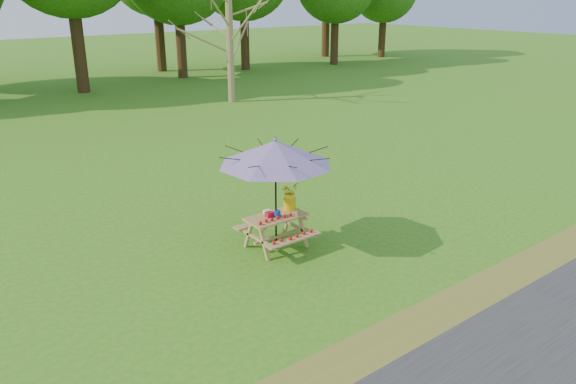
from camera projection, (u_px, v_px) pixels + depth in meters
ground at (414, 224)px, 12.30m from camera, size 120.00×120.00×0.00m
drygrass_strip at (535, 271)px, 10.22m from camera, size 120.00×1.20×0.01m
picnic_table at (276, 232)px, 11.10m from camera, size 1.20×1.32×0.67m
patio_umbrella at (275, 153)px, 10.56m from camera, size 2.75×2.75×2.25m
produce_bins at (272, 213)px, 10.96m from camera, size 0.26×0.39×0.13m
tomatoes_row at (275, 219)px, 10.75m from camera, size 0.77×0.13×0.07m
flower_bucket at (290, 195)px, 11.21m from camera, size 0.41×0.39×0.57m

